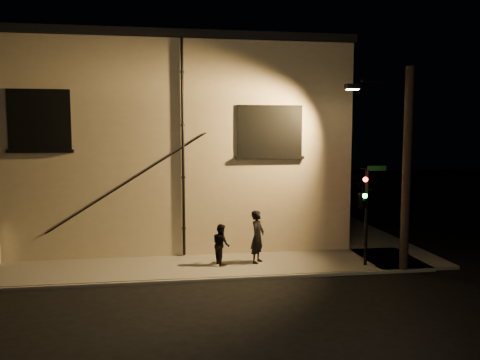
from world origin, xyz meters
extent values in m
plane|color=black|center=(0.00, 0.00, 0.00)|extent=(90.00, 90.00, 0.00)
cube|color=slate|center=(-3.00, 1.50, 0.06)|extent=(20.00, 3.00, 0.12)
cube|color=slate|center=(6.50, 8.00, 0.06)|extent=(3.00, 16.00, 0.12)
cube|color=beige|center=(-3.00, 9.00, 4.25)|extent=(16.00, 12.00, 8.50)
cube|color=black|center=(-3.00, 9.00, 8.65)|extent=(16.20, 12.20, 0.30)
cube|color=black|center=(-7.00, 2.98, 5.40)|extent=(2.20, 0.10, 2.20)
cube|color=black|center=(-7.00, 3.00, 5.40)|extent=(1.98, 0.05, 1.98)
cube|color=black|center=(1.60, 2.98, 5.00)|extent=(2.60, 0.10, 2.00)
cube|color=#A5B28C|center=(1.60, 3.00, 5.00)|extent=(2.38, 0.05, 1.78)
cylinder|color=black|center=(-1.80, 2.92, 4.31)|extent=(0.11, 0.11, 8.30)
cylinder|color=black|center=(-4.00, 2.95, 3.00)|extent=(5.96, 0.04, 3.75)
cylinder|color=black|center=(-3.88, 2.95, 3.06)|extent=(5.96, 0.04, 3.75)
imported|color=black|center=(0.86, 1.56, 1.09)|extent=(0.78, 0.85, 1.95)
imported|color=black|center=(-0.49, 1.51, 0.87)|extent=(0.75, 0.86, 1.49)
cylinder|color=black|center=(4.69, 0.69, 1.86)|extent=(0.12, 0.12, 3.47)
imported|color=black|center=(4.47, 0.57, 2.59)|extent=(0.57, 2.11, 0.84)
sphere|color=#FF140C|center=(4.49, 0.39, 3.28)|extent=(0.17, 0.17, 0.17)
sphere|color=#14FF3F|center=(4.49, 0.39, 2.70)|extent=(0.17, 0.17, 0.17)
cube|color=#0C4C1E|center=(5.04, 0.69, 3.64)|extent=(0.70, 0.03, 0.18)
cylinder|color=black|center=(5.85, 0.06, 3.58)|extent=(0.30, 0.30, 7.17)
cylinder|color=black|center=(5.05, 0.61, 6.67)|extent=(1.82, 0.99, 0.10)
cube|color=black|center=(4.25, 1.16, 6.57)|extent=(0.55, 0.28, 0.18)
cube|color=#FFC672|center=(4.25, 1.16, 6.47)|extent=(0.42, 0.20, 0.04)
camera|label=1|loc=(-2.25, -15.13, 4.85)|focal=35.00mm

